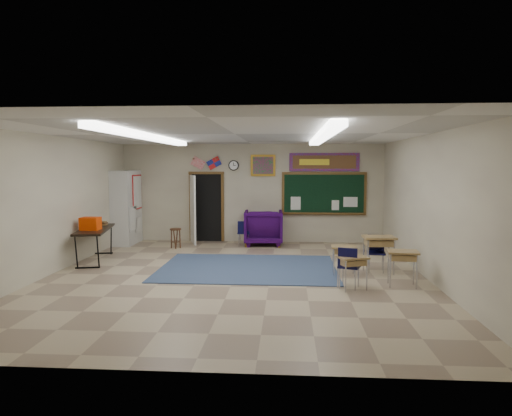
# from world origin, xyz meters

# --- Properties ---
(floor) EXTENTS (9.00, 9.00, 0.00)m
(floor) POSITION_xyz_m (0.00, 0.00, 0.00)
(floor) COLOR tan
(floor) RESTS_ON ground
(back_wall) EXTENTS (8.00, 0.04, 3.00)m
(back_wall) POSITION_xyz_m (0.00, 4.50, 1.50)
(back_wall) COLOR beige
(back_wall) RESTS_ON floor
(front_wall) EXTENTS (8.00, 0.04, 3.00)m
(front_wall) POSITION_xyz_m (0.00, -4.50, 1.50)
(front_wall) COLOR beige
(front_wall) RESTS_ON floor
(left_wall) EXTENTS (0.04, 9.00, 3.00)m
(left_wall) POSITION_xyz_m (-4.00, 0.00, 1.50)
(left_wall) COLOR beige
(left_wall) RESTS_ON floor
(right_wall) EXTENTS (0.04, 9.00, 3.00)m
(right_wall) POSITION_xyz_m (4.00, 0.00, 1.50)
(right_wall) COLOR beige
(right_wall) RESTS_ON floor
(ceiling) EXTENTS (8.00, 9.00, 0.04)m
(ceiling) POSITION_xyz_m (0.00, 0.00, 3.00)
(ceiling) COLOR silver
(ceiling) RESTS_ON back_wall
(area_rug) EXTENTS (4.00, 3.00, 0.02)m
(area_rug) POSITION_xyz_m (0.20, 0.80, 0.01)
(area_rug) COLOR #303D5B
(area_rug) RESTS_ON floor
(fluorescent_strips) EXTENTS (3.86, 6.00, 0.10)m
(fluorescent_strips) POSITION_xyz_m (0.00, 0.00, 2.94)
(fluorescent_strips) COLOR white
(fluorescent_strips) RESTS_ON ceiling
(doorway) EXTENTS (1.10, 0.89, 2.16)m
(doorway) POSITION_xyz_m (-1.50, 4.35, 1.06)
(doorway) COLOR black
(doorway) RESTS_ON back_wall
(chalkboard) EXTENTS (2.55, 0.14, 1.30)m
(chalkboard) POSITION_xyz_m (2.20, 4.46, 1.46)
(chalkboard) COLOR brown
(chalkboard) RESTS_ON back_wall
(bulletin_board) EXTENTS (2.10, 0.05, 0.55)m
(bulletin_board) POSITION_xyz_m (2.20, 4.47, 2.45)
(bulletin_board) COLOR #B0150F
(bulletin_board) RESTS_ON back_wall
(framed_art_print) EXTENTS (0.75, 0.05, 0.65)m
(framed_art_print) POSITION_xyz_m (0.35, 4.47, 2.35)
(framed_art_print) COLOR olive
(framed_art_print) RESTS_ON back_wall
(wall_clock) EXTENTS (0.32, 0.05, 0.32)m
(wall_clock) POSITION_xyz_m (-0.55, 4.47, 2.35)
(wall_clock) COLOR black
(wall_clock) RESTS_ON back_wall
(wall_flags) EXTENTS (1.16, 0.06, 0.70)m
(wall_flags) POSITION_xyz_m (-1.40, 4.44, 2.48)
(wall_flags) COLOR red
(wall_flags) RESTS_ON back_wall
(storage_cabinet) EXTENTS (0.59, 1.25, 2.20)m
(storage_cabinet) POSITION_xyz_m (-3.71, 3.85, 1.10)
(storage_cabinet) COLOR #BBBBB6
(storage_cabinet) RESTS_ON floor
(wingback_armchair) EXTENTS (1.16, 1.19, 1.04)m
(wingback_armchair) POSITION_xyz_m (0.39, 3.94, 0.52)
(wingback_armchair) COLOR #210534
(wingback_armchair) RESTS_ON floor
(student_chair_reading) EXTENTS (0.38, 0.38, 0.75)m
(student_chair_reading) POSITION_xyz_m (-0.16, 3.67, 0.37)
(student_chair_reading) COLOR black
(student_chair_reading) RESTS_ON floor
(student_chair_desk_a) EXTENTS (0.52, 0.52, 0.81)m
(student_chair_desk_a) POSITION_xyz_m (2.29, -0.74, 0.40)
(student_chair_desk_a) COLOR black
(student_chair_desk_a) RESTS_ON floor
(student_chair_desk_b) EXTENTS (0.45, 0.45, 0.81)m
(student_chair_desk_b) POSITION_xyz_m (3.06, 0.66, 0.41)
(student_chair_desk_b) COLOR black
(student_chair_desk_b) RESTS_ON floor
(student_desk_front_left) EXTENTS (0.54, 0.42, 0.63)m
(student_desk_front_left) POSITION_xyz_m (2.31, 0.29, 0.35)
(student_desk_front_left) COLOR olive
(student_desk_front_left) RESTS_ON floor
(student_desk_front_right) EXTENTS (0.70, 0.54, 0.81)m
(student_desk_front_right) POSITION_xyz_m (3.10, 0.56, 0.45)
(student_desk_front_right) COLOR olive
(student_desk_front_right) RESTS_ON floor
(student_desk_back_left) EXTENTS (0.64, 0.56, 0.64)m
(student_desk_back_left) POSITION_xyz_m (2.33, -0.85, 0.36)
(student_desk_back_left) COLOR olive
(student_desk_back_left) RESTS_ON floor
(student_desk_back_right) EXTENTS (0.63, 0.50, 0.70)m
(student_desk_back_right) POSITION_xyz_m (3.34, -0.55, 0.39)
(student_desk_back_right) COLOR olive
(student_desk_back_right) RESTS_ON floor
(folding_table) EXTENTS (1.04, 2.05, 1.11)m
(folding_table) POSITION_xyz_m (-3.64, 1.36, 0.44)
(folding_table) COLOR black
(folding_table) RESTS_ON floor
(wooden_stool) EXTENTS (0.32, 0.32, 0.56)m
(wooden_stool) POSITION_xyz_m (-2.07, 3.18, 0.29)
(wooden_stool) COLOR #462415
(wooden_stool) RESTS_ON floor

